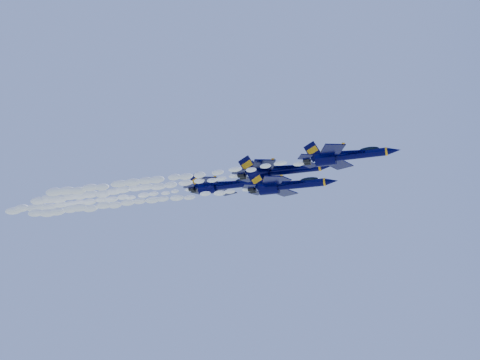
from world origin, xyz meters
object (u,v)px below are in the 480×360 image
(jet_second, at_px, (286,185))
(jet_fourth, at_px, (223,186))
(jet_third, at_px, (279,171))
(jet_lead, at_px, (344,156))

(jet_second, bearing_deg, jet_fourth, 147.82)
(jet_second, xyz_separation_m, jet_fourth, (-16.58, 10.43, 4.74))
(jet_second, xyz_separation_m, jet_third, (-2.30, 3.70, 4.31))
(jet_third, bearing_deg, jet_second, -58.08)
(jet_second, relative_size, jet_third, 0.87)
(jet_second, height_order, jet_fourth, jet_fourth)
(jet_lead, distance_m, jet_third, 19.62)
(jet_second, bearing_deg, jet_lead, -38.90)
(jet_lead, bearing_deg, jet_second, 141.10)
(jet_third, bearing_deg, jet_lead, -43.15)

